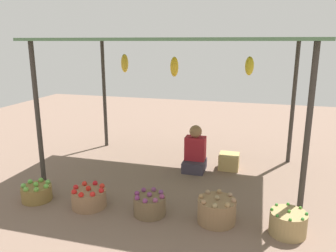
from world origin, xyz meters
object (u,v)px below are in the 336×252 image
object	(u,v)px
basket_green_apples	(37,192)
basket_red_tomatoes	(89,198)
wooden_crate_near_vendor	(229,161)
vendor_person	(195,153)
basket_potatoes	(217,210)
basket_purple_onions	(149,205)
basket_green_chilies	(288,223)

from	to	relation	value
basket_green_apples	basket_red_tomatoes	world-z (taller)	basket_red_tomatoes
basket_green_apples	wooden_crate_near_vendor	xyz separation A→B (m)	(2.44, 1.90, 0.03)
vendor_person	wooden_crate_near_vendor	bearing A→B (deg)	19.82
basket_potatoes	wooden_crate_near_vendor	distance (m)	1.80
basket_purple_onions	wooden_crate_near_vendor	distance (m)	2.02
basket_potatoes	wooden_crate_near_vendor	bearing A→B (deg)	91.07
basket_purple_onions	basket_potatoes	xyz separation A→B (m)	(0.84, 0.05, 0.02)
basket_red_tomatoes	wooden_crate_near_vendor	distance (m)	2.49
wooden_crate_near_vendor	basket_red_tomatoes	bearing A→B (deg)	-131.42
basket_red_tomatoes	basket_green_chilies	xyz separation A→B (m)	(2.50, 0.03, 0.01)
basket_green_apples	basket_purple_onions	distance (m)	1.63
basket_red_tomatoes	basket_potatoes	xyz separation A→B (m)	(1.68, 0.07, 0.03)
basket_red_tomatoes	wooden_crate_near_vendor	bearing A→B (deg)	48.58
basket_purple_onions	vendor_person	bearing A→B (deg)	81.21
basket_green_apples	basket_green_chilies	distance (m)	3.29
basket_purple_onions	basket_green_chilies	xyz separation A→B (m)	(1.66, 0.00, 0.01)
basket_green_chilies	basket_potatoes	bearing A→B (deg)	176.94
basket_purple_onions	basket_potatoes	distance (m)	0.85
basket_green_apples	basket_green_chilies	world-z (taller)	basket_green_chilies
basket_purple_onions	basket_green_chilies	world-z (taller)	basket_purple_onions
basket_red_tomatoes	wooden_crate_near_vendor	xyz separation A→B (m)	(1.65, 1.87, 0.01)
basket_purple_onions	basket_green_chilies	size ratio (longest dim) A/B	0.99
basket_potatoes	basket_green_chilies	bearing A→B (deg)	-3.06
basket_potatoes	vendor_person	bearing A→B (deg)	110.29
vendor_person	wooden_crate_near_vendor	size ratio (longest dim) A/B	2.34
vendor_person	basket_potatoes	distance (m)	1.71
basket_red_tomatoes	basket_green_chilies	size ratio (longest dim) A/B	1.11
basket_red_tomatoes	wooden_crate_near_vendor	world-z (taller)	basket_red_tomatoes
wooden_crate_near_vendor	basket_potatoes	bearing A→B (deg)	-88.93
basket_green_chilies	wooden_crate_near_vendor	bearing A→B (deg)	114.77
basket_red_tomatoes	basket_potatoes	bearing A→B (deg)	2.44
basket_green_chilies	basket_red_tomatoes	bearing A→B (deg)	-179.36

